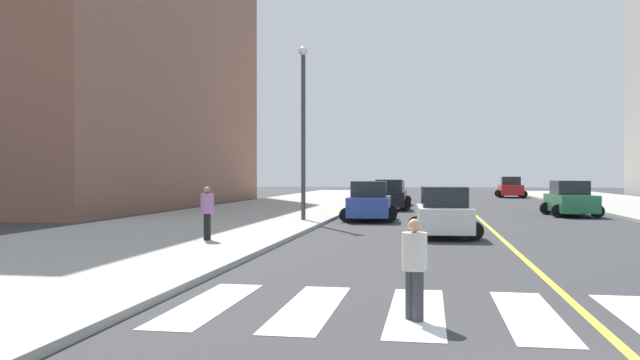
{
  "coord_description": "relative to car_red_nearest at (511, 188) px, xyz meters",
  "views": [
    {
      "loc": [
        -2.48,
        -6.79,
        2.27
      ],
      "look_at": [
        -8.2,
        26.71,
        1.98
      ],
      "focal_mm": 36.35,
      "sensor_mm": 36.0,
      "label": 1
    }
  ],
  "objects": [
    {
      "name": "car_black_fifth",
      "position": [
        -10.37,
        -24.41,
        -0.05
      ],
      "size": [
        2.78,
        4.4,
        1.95
      ],
      "rotation": [
        0.0,
        0.0,
        0.02
      ],
      "color": "black",
      "rests_on": "ground"
    },
    {
      "name": "sidewalk_kerb_west",
      "position": [
        -17.52,
        -39.04,
        -0.89
      ],
      "size": [
        10.0,
        120.0,
        0.15
      ],
      "primitive_type": "cube",
      "color": "#9E9B93",
      "rests_on": "ground"
    },
    {
      "name": "pedestrian_walking_west",
      "position": [
        -14.91,
        -45.86,
        0.14
      ],
      "size": [
        0.43,
        0.43,
        1.73
      ],
      "rotation": [
        0.0,
        0.0,
        1.72
      ],
      "color": "black",
      "rests_on": "sidewalk_kerb_west"
    },
    {
      "name": "crosswalk_paint",
      "position": [
        -5.32,
        -55.04,
        -0.95
      ],
      "size": [
        13.5,
        4.0,
        0.01
      ],
      "color": "silver",
      "rests_on": "ground"
    },
    {
      "name": "street_lamp",
      "position": [
        -13.66,
        -36.16,
        3.92
      ],
      "size": [
        0.44,
        0.44,
        8.1
      ],
      "color": "#38383D",
      "rests_on": "sidewalk_kerb_west"
    },
    {
      "name": "car_green_sixth",
      "position": [
        -0.26,
        -28.81,
        -0.06
      ],
      "size": [
        2.83,
        4.41,
        1.93
      ],
      "rotation": [
        0.0,
        0.0,
        3.19
      ],
      "color": "#236B42",
      "rests_on": "ground"
    },
    {
      "name": "lane_divider_paint",
      "position": [
        -5.32,
        -19.04,
        -0.96
      ],
      "size": [
        0.16,
        80.0,
        0.01
      ],
      "primitive_type": "cube",
      "color": "yellow",
      "rests_on": "ground"
    },
    {
      "name": "car_blue_second",
      "position": [
        -10.73,
        -34.22,
        -0.05
      ],
      "size": [
        2.81,
        4.41,
        1.94
      ],
      "rotation": [
        0.0,
        0.0,
        0.03
      ],
      "color": "#2D479E",
      "rests_on": "ground"
    },
    {
      "name": "pedestrian_crossing",
      "position": [
        -8.04,
        -55.72,
        -0.09
      ],
      "size": [
        0.39,
        0.39,
        1.58
      ],
      "rotation": [
        0.0,
        0.0,
        2.29
      ],
      "color": "#38383D",
      "rests_on": "ground"
    },
    {
      "name": "car_white_third",
      "position": [
        -7.32,
        -41.95,
        -0.11
      ],
      "size": [
        2.68,
        4.17,
        1.83
      ],
      "rotation": [
        0.0,
        0.0,
        0.05
      ],
      "color": "silver",
      "rests_on": "ground"
    },
    {
      "name": "car_red_nearest",
      "position": [
        0.0,
        0.0,
        0.0
      ],
      "size": [
        2.96,
        4.66,
        2.06
      ],
      "rotation": [
        0.0,
        0.0,
        3.11
      ],
      "color": "red",
      "rests_on": "ground"
    },
    {
      "name": "car_gray_fourth",
      "position": [
        -10.5,
        -17.4,
        -0.1
      ],
      "size": [
        2.59,
        4.14,
        1.85
      ],
      "rotation": [
        0.0,
        0.0,
        0.0
      ],
      "color": "slate",
      "rests_on": "ground"
    },
    {
      "name": "low_rise_brick_west",
      "position": [
        -32.05,
        -22.24,
        10.08
      ],
      "size": [
        16.0,
        32.0,
        22.08
      ],
      "primitive_type": "cube",
      "color": "brown",
      "rests_on": "ground"
    }
  ]
}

